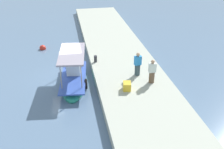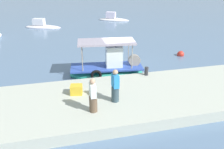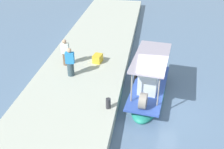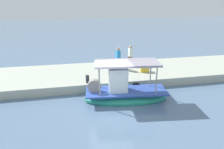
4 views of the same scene
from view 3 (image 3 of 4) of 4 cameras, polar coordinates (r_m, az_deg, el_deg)
name	(u,v)px [view 3 (image 3 of 4)]	position (r m, az deg, el deg)	size (l,w,h in m)	color
ground_plane	(159,109)	(14.38, 9.81, -7.12)	(120.00, 120.00, 0.00)	slate
dock_quay	(72,96)	(14.75, -8.52, -4.50)	(36.00, 5.17, 0.59)	#B4B8A8
main_fishing_boat	(148,89)	(14.90, 7.68, -3.11)	(5.28, 2.31, 2.80)	teal
fisherman_near_bollard	(70,63)	(15.64, -8.81, 2.35)	(0.42, 0.51, 1.74)	#344852
fisherman_by_crate	(65,53)	(16.88, -9.80, 4.41)	(0.39, 0.49, 1.70)	brown
mooring_bollard	(108,103)	(13.11, -0.80, -6.11)	(0.24, 0.24, 0.53)	#2D2D33
cargo_crate	(98,58)	(17.16, -3.05, 3.40)	(0.62, 0.50, 0.52)	gold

